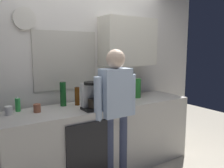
# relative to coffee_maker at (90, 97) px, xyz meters

# --- Properties ---
(kitchen_counter) EXTENTS (2.52, 0.64, 0.90)m
(kitchen_counter) POSITION_rel_coffee_maker_xyz_m (0.25, 0.15, -0.60)
(kitchen_counter) COLOR beige
(kitchen_counter) RESTS_ON ground_plane
(dishwasher_panel) EXTENTS (0.56, 0.02, 0.81)m
(dishwasher_panel) POSITION_rel_coffee_maker_xyz_m (-0.11, -0.18, -0.64)
(dishwasher_panel) COLOR black
(dishwasher_panel) RESTS_ON ground_plane
(back_wall_assembly) EXTENTS (4.12, 0.42, 2.60)m
(back_wall_assembly) POSITION_rel_coffee_maker_xyz_m (0.33, 0.55, 0.31)
(back_wall_assembly) COLOR white
(back_wall_assembly) RESTS_ON ground_plane
(coffee_maker) EXTENTS (0.20, 0.20, 0.33)m
(coffee_maker) POSITION_rel_coffee_maker_xyz_m (0.00, 0.00, 0.00)
(coffee_maker) COLOR black
(coffee_maker) RESTS_ON kitchen_counter
(bottle_amber_beer) EXTENTS (0.06, 0.06, 0.23)m
(bottle_amber_beer) POSITION_rel_coffee_maker_xyz_m (-0.04, 0.28, -0.03)
(bottle_amber_beer) COLOR brown
(bottle_amber_beer) RESTS_ON kitchen_counter
(bottle_olive_oil) EXTENTS (0.06, 0.06, 0.25)m
(bottle_olive_oil) POSITION_rel_coffee_maker_xyz_m (1.02, 0.35, -0.02)
(bottle_olive_oil) COLOR olive
(bottle_olive_oil) RESTS_ON kitchen_counter
(bottle_green_wine) EXTENTS (0.07, 0.07, 0.30)m
(bottle_green_wine) POSITION_rel_coffee_maker_xyz_m (-0.20, 0.34, 0.00)
(bottle_green_wine) COLOR #195923
(bottle_green_wine) RESTS_ON kitchen_counter
(bottle_clear_soda) EXTENTS (0.09, 0.09, 0.28)m
(bottle_clear_soda) POSITION_rel_coffee_maker_xyz_m (0.89, 0.21, -0.01)
(bottle_clear_soda) COLOR #2D8C33
(bottle_clear_soda) RESTS_ON kitchen_counter
(cup_white_mug) EXTENTS (0.08, 0.08, 0.09)m
(cup_white_mug) POSITION_rel_coffee_maker_xyz_m (-0.84, 0.27, -0.10)
(cup_white_mug) COLOR white
(cup_white_mug) RESTS_ON kitchen_counter
(cup_terracotta_mug) EXTENTS (0.08, 0.08, 0.09)m
(cup_terracotta_mug) POSITION_rel_coffee_maker_xyz_m (-0.56, 0.22, -0.10)
(cup_terracotta_mug) COLOR #B26647
(cup_terracotta_mug) RESTS_ON kitchen_counter
(dish_soap) EXTENTS (0.06, 0.06, 0.18)m
(dish_soap) POSITION_rel_coffee_maker_xyz_m (-0.73, 0.38, -0.07)
(dish_soap) COLOR green
(dish_soap) RESTS_ON kitchen_counter
(person_at_sink) EXTENTS (0.57, 0.22, 1.60)m
(person_at_sink) POSITION_rel_coffee_maker_xyz_m (0.25, -0.15, -0.10)
(person_at_sink) COLOR #3F4766
(person_at_sink) RESTS_ON ground_plane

